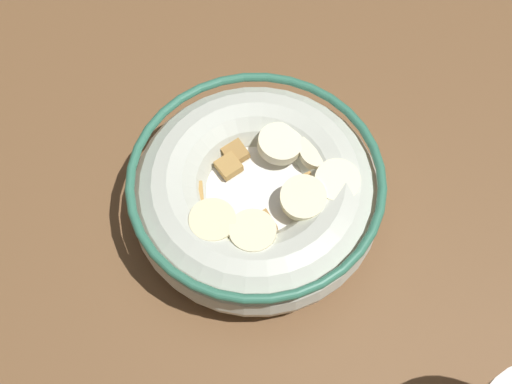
{
  "coord_description": "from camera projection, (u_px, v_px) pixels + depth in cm",
  "views": [
    {
      "loc": [
        10.06,
        18.5,
        43.26
      ],
      "look_at": [
        0.0,
        0.0,
        3.0
      ],
      "focal_mm": 49.23,
      "sensor_mm": 36.0,
      "label": 1
    }
  ],
  "objects": [
    {
      "name": "cereal_bowl",
      "position": [
        257.0,
        194.0,
        0.46
      ],
      "size": [
        16.39,
        16.39,
        5.34
      ],
      "color": "beige",
      "rests_on": "ground_plane"
    },
    {
      "name": "ground_plane",
      "position": [
        256.0,
        219.0,
        0.49
      ],
      "size": [
        103.45,
        103.45,
        2.0
      ],
      "primitive_type": "cube",
      "color": "brown"
    }
  ]
}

